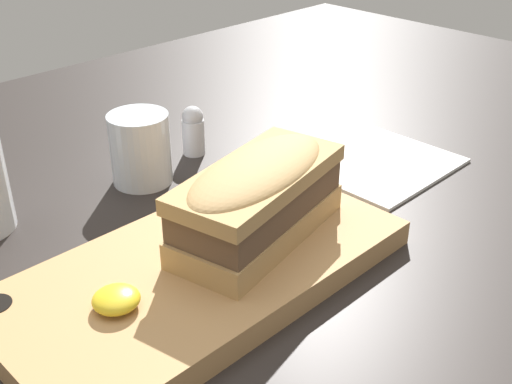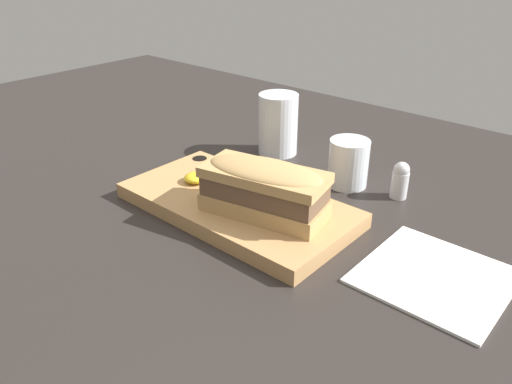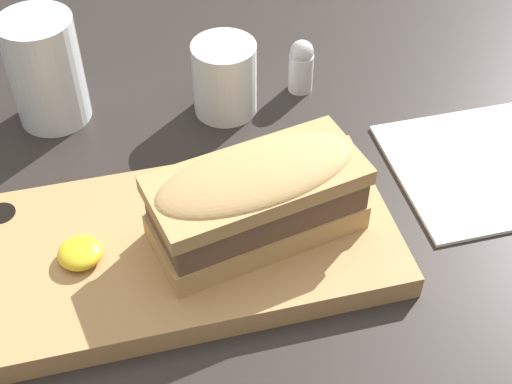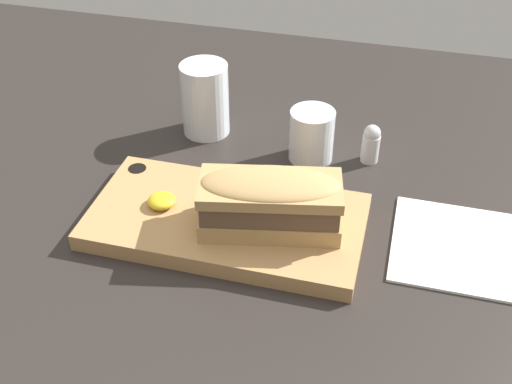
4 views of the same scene
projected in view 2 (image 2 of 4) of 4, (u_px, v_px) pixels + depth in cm
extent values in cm
cube|color=#282321|center=(232.00, 197.00, 85.41)|extent=(199.98, 119.63, 2.00)
cube|color=tan|center=(237.00, 205.00, 78.16)|extent=(36.81, 18.92, 2.43)
cylinder|color=black|center=(200.00, 161.00, 91.65)|extent=(2.65, 2.65, 1.21)
cube|color=tan|center=(264.00, 205.00, 72.86)|extent=(19.33, 11.57, 2.53)
cube|color=brown|center=(264.00, 189.00, 71.63)|extent=(18.56, 11.11, 2.85)
cube|color=tan|center=(264.00, 175.00, 70.64)|extent=(19.33, 11.57, 1.52)
ellipsoid|color=tan|center=(264.00, 171.00, 70.35)|extent=(18.95, 11.34, 2.28)
ellipsoid|color=gold|center=(196.00, 178.00, 82.34)|extent=(3.83, 3.83, 1.53)
cylinder|color=silver|center=(278.00, 124.00, 97.54)|extent=(7.70, 7.70, 11.96)
cylinder|color=silver|center=(278.00, 139.00, 98.94)|extent=(6.77, 6.77, 5.38)
cylinder|color=silver|center=(348.00, 163.00, 85.45)|extent=(6.90, 6.90, 8.23)
cylinder|color=#33050F|center=(348.00, 167.00, 85.78)|extent=(6.21, 6.21, 6.41)
cube|color=white|center=(435.00, 277.00, 63.25)|extent=(17.36, 17.23, 0.40)
cylinder|color=silver|center=(399.00, 185.00, 82.04)|extent=(2.77, 2.77, 4.52)
sphere|color=#B7B7BC|center=(402.00, 170.00, 80.79)|extent=(2.63, 2.63, 2.63)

